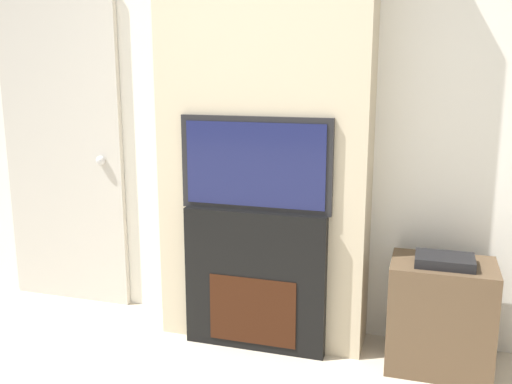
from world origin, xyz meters
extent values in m
cube|color=silver|center=(0.00, 2.03, 1.35)|extent=(6.00, 0.06, 2.70)
cube|color=beige|center=(0.00, 1.83, 1.35)|extent=(1.18, 0.33, 2.70)
cube|color=black|center=(0.00, 1.67, 0.40)|extent=(0.81, 0.14, 0.80)
cube|color=#33160A|center=(0.00, 1.59, 0.24)|extent=(0.50, 0.01, 0.39)
cube|color=black|center=(0.00, 1.67, 1.06)|extent=(0.84, 0.06, 0.52)
cube|color=#191E4C|center=(0.00, 1.63, 1.06)|extent=(0.77, 0.01, 0.45)
cube|color=brown|center=(1.00, 1.72, 0.29)|extent=(0.53, 0.38, 0.58)
cube|color=black|center=(1.00, 1.68, 0.61)|extent=(0.29, 0.21, 0.05)
cube|color=#BCB7AD|center=(-1.44, 1.98, 1.03)|extent=(0.88, 0.04, 2.06)
sphere|color=silver|center=(-1.13, 1.94, 0.99)|extent=(0.06, 0.06, 0.06)
camera|label=1|loc=(0.89, -1.23, 1.56)|focal=40.00mm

